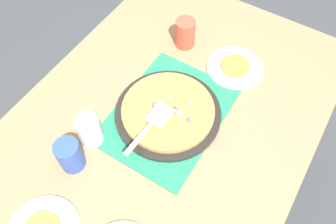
{
  "coord_description": "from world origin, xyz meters",
  "views": [
    {
      "loc": [
        -0.56,
        -0.35,
        1.8
      ],
      "look_at": [
        0.0,
        0.0,
        0.77
      ],
      "focal_mm": 36.86,
      "sensor_mm": 36.0,
      "label": 1
    }
  ],
  "objects_px": {
    "cup_near": "(90,130)",
    "pizza_server": "(151,124)",
    "pizza": "(168,110)",
    "pizza_pan": "(168,113)",
    "cup_far": "(70,155)",
    "cup_corner": "(185,33)",
    "plate_near_left": "(235,68)",
    "served_slice_left": "(235,66)"
  },
  "relations": [
    {
      "from": "pizza",
      "to": "cup_far",
      "type": "relative_size",
      "value": 2.75
    },
    {
      "from": "cup_far",
      "to": "cup_corner",
      "type": "bearing_deg",
      "value": -3.3
    },
    {
      "from": "pizza",
      "to": "cup_corner",
      "type": "height_order",
      "value": "cup_corner"
    },
    {
      "from": "plate_near_left",
      "to": "served_slice_left",
      "type": "relative_size",
      "value": 2.0
    },
    {
      "from": "pizza_server",
      "to": "cup_far",
      "type": "bearing_deg",
      "value": 144.87
    },
    {
      "from": "served_slice_left",
      "to": "pizza_server",
      "type": "bearing_deg",
      "value": 164.79
    },
    {
      "from": "pizza_pan",
      "to": "plate_near_left",
      "type": "xyz_separation_m",
      "value": [
        0.32,
        -0.11,
        -0.01
      ]
    },
    {
      "from": "pizza",
      "to": "plate_near_left",
      "type": "distance_m",
      "value": 0.34
    },
    {
      "from": "pizza_pan",
      "to": "cup_corner",
      "type": "relative_size",
      "value": 3.17
    },
    {
      "from": "plate_near_left",
      "to": "served_slice_left",
      "type": "height_order",
      "value": "served_slice_left"
    },
    {
      "from": "pizza_pan",
      "to": "cup_near",
      "type": "height_order",
      "value": "cup_near"
    },
    {
      "from": "plate_near_left",
      "to": "cup_far",
      "type": "height_order",
      "value": "cup_far"
    },
    {
      "from": "cup_near",
      "to": "pizza_server",
      "type": "height_order",
      "value": "cup_near"
    },
    {
      "from": "pizza_pan",
      "to": "cup_far",
      "type": "relative_size",
      "value": 3.17
    },
    {
      "from": "cup_near",
      "to": "cup_far",
      "type": "bearing_deg",
      "value": -177.64
    },
    {
      "from": "cup_far",
      "to": "pizza",
      "type": "bearing_deg",
      "value": -27.04
    },
    {
      "from": "pizza_pan",
      "to": "cup_far",
      "type": "bearing_deg",
      "value": 153.06
    },
    {
      "from": "pizza",
      "to": "cup_corner",
      "type": "relative_size",
      "value": 2.75
    },
    {
      "from": "cup_near",
      "to": "served_slice_left",
      "type": "bearing_deg",
      "value": -27.12
    },
    {
      "from": "plate_near_left",
      "to": "cup_far",
      "type": "relative_size",
      "value": 1.83
    },
    {
      "from": "plate_near_left",
      "to": "pizza",
      "type": "bearing_deg",
      "value": 161.45
    },
    {
      "from": "cup_far",
      "to": "pizza_pan",
      "type": "bearing_deg",
      "value": -26.94
    },
    {
      "from": "cup_far",
      "to": "pizza_server",
      "type": "distance_m",
      "value": 0.28
    },
    {
      "from": "pizza",
      "to": "served_slice_left",
      "type": "distance_m",
      "value": 0.34
    },
    {
      "from": "pizza_pan",
      "to": "plate_near_left",
      "type": "bearing_deg",
      "value": -18.67
    },
    {
      "from": "pizza",
      "to": "pizza_server",
      "type": "distance_m",
      "value": 0.1
    },
    {
      "from": "served_slice_left",
      "to": "cup_near",
      "type": "height_order",
      "value": "cup_near"
    },
    {
      "from": "plate_near_left",
      "to": "cup_corner",
      "type": "xyz_separation_m",
      "value": [
        0.01,
        0.24,
        0.06
      ]
    },
    {
      "from": "pizza",
      "to": "cup_far",
      "type": "distance_m",
      "value": 0.37
    },
    {
      "from": "plate_near_left",
      "to": "cup_near",
      "type": "height_order",
      "value": "cup_near"
    },
    {
      "from": "cup_corner",
      "to": "pizza_pan",
      "type": "bearing_deg",
      "value": -159.24
    },
    {
      "from": "pizza_pan",
      "to": "pizza",
      "type": "distance_m",
      "value": 0.02
    },
    {
      "from": "served_slice_left",
      "to": "pizza_server",
      "type": "height_order",
      "value": "pizza_server"
    },
    {
      "from": "pizza_pan",
      "to": "plate_near_left",
      "type": "relative_size",
      "value": 1.73
    },
    {
      "from": "pizza_pan",
      "to": "cup_near",
      "type": "bearing_deg",
      "value": 142.49
    },
    {
      "from": "cup_far",
      "to": "pizza_server",
      "type": "relative_size",
      "value": 0.52
    },
    {
      "from": "cup_near",
      "to": "cup_far",
      "type": "relative_size",
      "value": 1.0
    },
    {
      "from": "cup_near",
      "to": "plate_near_left",
      "type": "bearing_deg",
      "value": -27.12
    },
    {
      "from": "pizza_pan",
      "to": "pizza",
      "type": "bearing_deg",
      "value": -77.3
    },
    {
      "from": "pizza",
      "to": "served_slice_left",
      "type": "height_order",
      "value": "pizza"
    },
    {
      "from": "served_slice_left",
      "to": "pizza",
      "type": "bearing_deg",
      "value": 161.45
    },
    {
      "from": "served_slice_left",
      "to": "cup_corner",
      "type": "height_order",
      "value": "cup_corner"
    }
  ]
}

